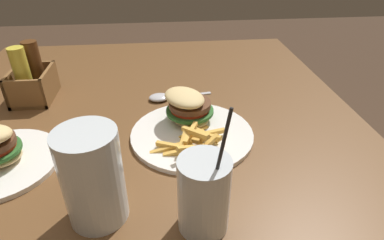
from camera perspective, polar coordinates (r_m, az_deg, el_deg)
dining_table at (r=0.72m, az=-8.64°, el=-12.65°), size 1.43×1.05×0.78m
meal_plate_near at (r=0.71m, az=-0.33°, el=-0.27°), size 0.27×0.27×0.09m
beer_glass at (r=0.51m, az=-17.15°, el=-10.16°), size 0.09×0.09×0.16m
juice_glass at (r=0.48m, az=2.10°, el=-13.55°), size 0.08×0.08×0.21m
spoon at (r=0.85m, az=-5.36°, el=4.07°), size 0.05×0.17×0.01m
condiment_caddy at (r=0.93m, az=-26.64°, el=6.43°), size 0.13×0.10×0.15m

